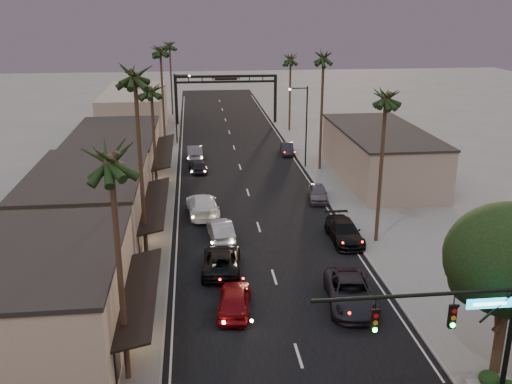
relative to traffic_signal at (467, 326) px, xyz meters
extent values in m
plane|color=slate|center=(-5.69, 36.00, -5.08)|extent=(200.00, 200.00, 0.00)
cube|color=black|center=(-5.69, 41.00, -5.08)|extent=(14.00, 120.00, 0.02)
cube|color=slate|center=(-15.19, 48.00, -5.02)|extent=(5.00, 92.00, 0.12)
cube|color=slate|center=(3.81, 48.00, -5.02)|extent=(5.00, 92.00, 0.12)
cube|color=tan|center=(-18.69, 8.00, -2.33)|extent=(8.00, 12.00, 5.50)
cube|color=gray|center=(-18.69, 22.00, -2.33)|extent=(8.00, 14.00, 5.50)
cube|color=tan|center=(-18.69, 38.00, -2.58)|extent=(8.00, 16.00, 5.00)
cube|color=gray|center=(-18.69, 61.00, -2.08)|extent=(8.00, 20.00, 6.00)
cube|color=gray|center=(8.31, 36.00, -2.58)|extent=(8.00, 18.00, 5.00)
cylinder|color=black|center=(1.91, 0.00, -1.18)|extent=(0.22, 0.22, 7.80)
cylinder|color=black|center=(-2.29, 0.00, 1.52)|extent=(8.40, 0.16, 0.16)
cube|color=black|center=(-3.89, 0.00, 0.47)|extent=(0.28, 0.22, 1.00)
cube|color=black|center=(-0.69, 0.00, 0.47)|extent=(0.28, 0.22, 1.00)
cube|color=#0D95C3|center=(0.81, 0.00, 0.97)|extent=(1.90, 0.08, 0.42)
cylinder|color=#38281C|center=(3.71, 3.50, -3.48)|extent=(0.52, 0.52, 3.20)
ellipsoid|color=black|center=(3.71, 3.50, 1.12)|extent=(6.20, 6.20, 5.20)
sphere|color=black|center=(2.51, 4.10, -0.08)|extent=(2.80, 2.80, 2.80)
cube|color=black|center=(-13.09, 66.00, -1.58)|extent=(0.40, 0.40, 7.00)
cube|color=black|center=(1.71, 66.00, -1.58)|extent=(0.40, 0.40, 7.00)
cube|color=black|center=(-5.69, 66.00, 2.02)|extent=(15.20, 0.35, 0.35)
cube|color=black|center=(-5.69, 66.00, 1.22)|extent=(15.20, 0.30, 0.30)
cube|color=beige|center=(-5.69, 65.98, 1.62)|extent=(4.20, 0.12, 1.00)
cylinder|color=black|center=(1.51, 41.00, -0.58)|extent=(0.16, 0.16, 9.00)
cylinder|color=black|center=(0.51, 41.00, 3.72)|extent=(2.00, 0.12, 0.12)
sphere|color=#FFD899|center=(-0.39, 41.00, 3.62)|extent=(0.30, 0.30, 0.30)
cylinder|color=black|center=(-12.89, 54.00, -0.58)|extent=(0.16, 0.16, 9.00)
cylinder|color=black|center=(-11.89, 54.00, 3.72)|extent=(2.00, 0.12, 0.12)
sphere|color=#FFD899|center=(-10.99, 54.00, 3.62)|extent=(0.30, 0.30, 0.30)
cylinder|color=#38281C|center=(-14.29, 5.00, 0.42)|extent=(0.28, 0.28, 11.00)
sphere|color=black|center=(-14.29, 5.00, 6.52)|extent=(3.20, 3.20, 3.20)
cylinder|color=#38281C|center=(-14.29, 18.00, 1.42)|extent=(0.28, 0.28, 13.00)
sphere|color=black|center=(-14.29, 18.00, 8.52)|extent=(3.20, 3.20, 3.20)
cylinder|color=#38281C|center=(-14.29, 32.00, -0.08)|extent=(0.28, 0.28, 10.00)
sphere|color=black|center=(-14.29, 32.00, 5.52)|extent=(3.20, 3.20, 3.20)
cylinder|color=#38281C|center=(-14.29, 51.00, 0.92)|extent=(0.28, 0.28, 12.00)
sphere|color=black|center=(-14.29, 51.00, 7.52)|extent=(3.20, 3.20, 3.20)
cylinder|color=#38281C|center=(2.91, 20.00, 0.42)|extent=(0.28, 0.28, 11.00)
sphere|color=black|center=(2.91, 20.00, 6.52)|extent=(3.20, 3.20, 3.20)
cylinder|color=#38281C|center=(2.91, 40.00, 0.92)|extent=(0.28, 0.28, 12.00)
sphere|color=black|center=(2.91, 40.00, 7.52)|extent=(3.20, 3.20, 3.20)
cylinder|color=#38281C|center=(2.91, 60.00, -0.08)|extent=(0.28, 0.28, 10.00)
sphere|color=black|center=(2.91, 60.00, 5.52)|extent=(3.20, 3.20, 3.20)
cylinder|color=#38281C|center=(-13.99, 74.00, 0.42)|extent=(0.28, 0.28, 11.00)
sphere|color=black|center=(-13.99, 74.00, 6.52)|extent=(3.20, 3.20, 3.20)
imported|color=maroon|center=(-8.66, 10.87, -4.28)|extent=(2.50, 4.91, 1.60)
imported|color=black|center=(-9.13, 16.37, -4.32)|extent=(2.98, 5.68, 1.52)
imported|color=#929397|center=(-8.90, 21.87, -4.31)|extent=(2.14, 4.82, 1.54)
imported|color=white|center=(-10.16, 27.37, -4.19)|extent=(3.02, 6.34, 1.78)
imported|color=black|center=(-10.36, 40.61, -4.38)|extent=(2.19, 4.30, 1.40)
imported|color=#525257|center=(-10.66, 46.11, -4.27)|extent=(1.83, 4.95, 1.62)
imported|color=black|center=(-1.62, 10.83, -4.25)|extent=(3.46, 6.27, 1.66)
imported|color=black|center=(0.51, 20.46, -4.29)|extent=(2.24, 5.46, 1.58)
imported|color=#545359|center=(0.51, 29.95, -4.36)|extent=(2.23, 4.40, 1.44)
imported|color=black|center=(0.44, 47.06, -4.41)|extent=(1.81, 4.22, 1.35)
camera|label=1|loc=(-10.72, -19.03, 12.41)|focal=40.00mm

